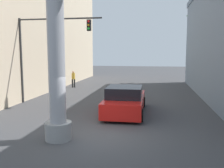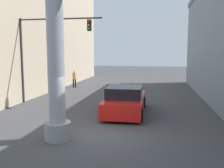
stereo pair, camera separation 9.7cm
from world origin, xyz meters
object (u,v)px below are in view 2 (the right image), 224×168
Objects in this scene: car_lead at (125,101)px; pedestrian_far_left at (74,78)px; street_lamp at (218,33)px; traffic_light_mast at (46,43)px; palm_tree_far_right at (199,42)px.

car_lead is 3.02× the size of pedestrian_far_left.
pedestrian_far_left is at bearing 156.36° from street_lamp.
car_lead is (5.50, -1.86, -3.36)m from traffic_light_mast.
traffic_light_mast is (-11.23, -2.48, -0.66)m from street_lamp.
street_lamp is 13.61m from pedestrian_far_left.
street_lamp is 1.40× the size of traffic_light_mast.
street_lamp is 11.52m from traffic_light_mast.
street_lamp reaches higher than car_lead.
car_lead is 17.76m from palm_tree_far_right.
palm_tree_far_right reaches higher than pedestrian_far_left.
car_lead is at bearing -142.82° from street_lamp.
street_lamp is at bearing -92.77° from palm_tree_far_right.
pedestrian_far_left is (-6.25, 9.59, 0.25)m from car_lead.
palm_tree_far_right is (11.80, 14.27, 0.57)m from traffic_light_mast.
traffic_light_mast is at bearing -129.60° from palm_tree_far_right.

